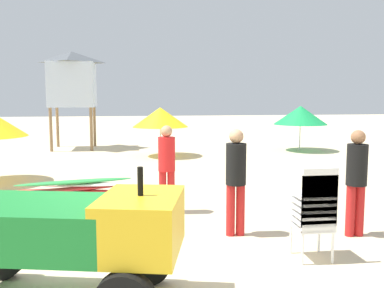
{
  "coord_description": "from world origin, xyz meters",
  "views": [
    {
      "loc": [
        -0.1,
        -5.76,
        2.23
      ],
      "look_at": [
        1.1,
        2.72,
        1.25
      ],
      "focal_mm": 40.14,
      "sensor_mm": 36.0,
      "label": 1
    }
  ],
  "objects_px": {
    "stacked_plastic_chairs": "(315,207)",
    "surfboard_pile": "(73,190)",
    "beach_umbrella_far": "(300,115)",
    "lifeguard_near_right": "(236,175)",
    "beach_umbrella_mid": "(160,117)",
    "lifeguard_near_left": "(167,163)",
    "lifeguard_tower": "(72,79)",
    "lifeguard_near_center": "(356,176)",
    "utility_cart": "(66,232)"
  },
  "relations": [
    {
      "from": "lifeguard_tower",
      "to": "beach_umbrella_mid",
      "type": "distance_m",
      "value": 4.59
    },
    {
      "from": "stacked_plastic_chairs",
      "to": "lifeguard_near_right",
      "type": "bearing_deg",
      "value": 123.75
    },
    {
      "from": "lifeguard_tower",
      "to": "lifeguard_near_center",
      "type": "bearing_deg",
      "value": -64.07
    },
    {
      "from": "utility_cart",
      "to": "lifeguard_near_center",
      "type": "distance_m",
      "value": 4.51
    },
    {
      "from": "lifeguard_near_center",
      "to": "lifeguard_tower",
      "type": "bearing_deg",
      "value": 115.93
    },
    {
      "from": "lifeguard_near_center",
      "to": "beach_umbrella_far",
      "type": "xyz_separation_m",
      "value": [
        3.19,
        10.12,
        0.46
      ]
    },
    {
      "from": "surfboard_pile",
      "to": "beach_umbrella_mid",
      "type": "bearing_deg",
      "value": 70.59
    },
    {
      "from": "beach_umbrella_mid",
      "to": "beach_umbrella_far",
      "type": "bearing_deg",
      "value": 7.84
    },
    {
      "from": "stacked_plastic_chairs",
      "to": "lifeguard_near_right",
      "type": "relative_size",
      "value": 0.76
    },
    {
      "from": "lifeguard_near_right",
      "to": "surfboard_pile",
      "type": "bearing_deg",
      "value": 137.94
    },
    {
      "from": "surfboard_pile",
      "to": "lifeguard_near_left",
      "type": "relative_size",
      "value": 1.55
    },
    {
      "from": "surfboard_pile",
      "to": "beach_umbrella_far",
      "type": "relative_size",
      "value": 1.22
    },
    {
      "from": "surfboard_pile",
      "to": "lifeguard_near_right",
      "type": "xyz_separation_m",
      "value": [
        2.86,
        -2.58,
        0.74
      ]
    },
    {
      "from": "utility_cart",
      "to": "beach_umbrella_far",
      "type": "xyz_separation_m",
      "value": [
        7.38,
        11.77,
        0.64
      ]
    },
    {
      "from": "lifeguard_near_left",
      "to": "lifeguard_near_right",
      "type": "height_order",
      "value": "lifeguard_near_right"
    },
    {
      "from": "surfboard_pile",
      "to": "stacked_plastic_chairs",
      "type": "bearing_deg",
      "value": -45.89
    },
    {
      "from": "surfboard_pile",
      "to": "beach_umbrella_far",
      "type": "xyz_separation_m",
      "value": [
        7.92,
        7.25,
        1.19
      ]
    },
    {
      "from": "lifeguard_near_center",
      "to": "beach_umbrella_mid",
      "type": "xyz_separation_m",
      "value": [
        -2.45,
        9.34,
        0.46
      ]
    },
    {
      "from": "lifeguard_near_left",
      "to": "lifeguard_near_center",
      "type": "xyz_separation_m",
      "value": [
        2.84,
        -1.76,
        0.02
      ]
    },
    {
      "from": "utility_cart",
      "to": "beach_umbrella_far",
      "type": "relative_size",
      "value": 1.3
    },
    {
      "from": "lifeguard_near_left",
      "to": "lifeguard_near_right",
      "type": "relative_size",
      "value": 0.98
    },
    {
      "from": "lifeguard_near_center",
      "to": "lifeguard_near_right",
      "type": "height_order",
      "value": "lifeguard_near_right"
    },
    {
      "from": "lifeguard_near_left",
      "to": "lifeguard_near_center",
      "type": "distance_m",
      "value": 3.34
    },
    {
      "from": "lifeguard_tower",
      "to": "beach_umbrella_far",
      "type": "xyz_separation_m",
      "value": [
        9.05,
        -1.93,
        -1.44
      ]
    },
    {
      "from": "lifeguard_near_left",
      "to": "utility_cart",
      "type": "bearing_deg",
      "value": -111.6
    },
    {
      "from": "surfboard_pile",
      "to": "lifeguard_near_left",
      "type": "bearing_deg",
      "value": -30.53
    },
    {
      "from": "beach_umbrella_mid",
      "to": "lifeguard_near_left",
      "type": "bearing_deg",
      "value": -92.97
    },
    {
      "from": "lifeguard_near_left",
      "to": "beach_umbrella_mid",
      "type": "relative_size",
      "value": 0.82
    },
    {
      "from": "lifeguard_tower",
      "to": "beach_umbrella_far",
      "type": "bearing_deg",
      "value": -12.06
    },
    {
      "from": "stacked_plastic_chairs",
      "to": "lifeguard_near_left",
      "type": "relative_size",
      "value": 0.77
    },
    {
      "from": "utility_cart",
      "to": "lifeguard_near_right",
      "type": "relative_size",
      "value": 1.62
    },
    {
      "from": "lifeguard_near_center",
      "to": "utility_cart",
      "type": "bearing_deg",
      "value": -158.49
    },
    {
      "from": "lifeguard_near_center",
      "to": "lifeguard_tower",
      "type": "height_order",
      "value": "lifeguard_tower"
    },
    {
      "from": "lifeguard_near_center",
      "to": "beach_umbrella_far",
      "type": "relative_size",
      "value": 0.8
    },
    {
      "from": "lifeguard_near_right",
      "to": "utility_cart",
      "type": "bearing_deg",
      "value": -140.08
    },
    {
      "from": "lifeguard_near_center",
      "to": "beach_umbrella_far",
      "type": "bearing_deg",
      "value": 72.51
    },
    {
      "from": "lifeguard_near_right",
      "to": "lifeguard_near_center",
      "type": "bearing_deg",
      "value": -8.85
    },
    {
      "from": "lifeguard_near_left",
      "to": "lifeguard_tower",
      "type": "distance_m",
      "value": 10.9
    },
    {
      "from": "utility_cart",
      "to": "lifeguard_tower",
      "type": "bearing_deg",
      "value": 96.95
    },
    {
      "from": "surfboard_pile",
      "to": "beach_umbrella_far",
      "type": "height_order",
      "value": "beach_umbrella_far"
    },
    {
      "from": "stacked_plastic_chairs",
      "to": "lifeguard_near_left",
      "type": "xyz_separation_m",
      "value": [
        -1.77,
        2.66,
        0.21
      ]
    },
    {
      "from": "utility_cart",
      "to": "surfboard_pile",
      "type": "distance_m",
      "value": 4.59
    },
    {
      "from": "beach_umbrella_mid",
      "to": "beach_umbrella_far",
      "type": "relative_size",
      "value": 0.95
    },
    {
      "from": "stacked_plastic_chairs",
      "to": "surfboard_pile",
      "type": "xyz_separation_m",
      "value": [
        -3.66,
        3.77,
        -0.5
      ]
    },
    {
      "from": "lifeguard_near_center",
      "to": "stacked_plastic_chairs",
      "type": "bearing_deg",
      "value": -140.01
    },
    {
      "from": "lifeguard_near_left",
      "to": "lifeguard_near_center",
      "type": "bearing_deg",
      "value": -31.74
    },
    {
      "from": "beach_umbrella_far",
      "to": "lifeguard_tower",
      "type": "bearing_deg",
      "value": 167.94
    },
    {
      "from": "surfboard_pile",
      "to": "beach_umbrella_mid",
      "type": "distance_m",
      "value": 6.97
    },
    {
      "from": "stacked_plastic_chairs",
      "to": "lifeguard_tower",
      "type": "height_order",
      "value": "lifeguard_tower"
    },
    {
      "from": "surfboard_pile",
      "to": "lifeguard_tower",
      "type": "relative_size",
      "value": 0.65
    }
  ]
}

